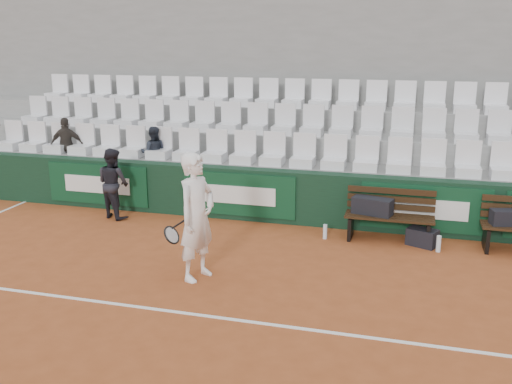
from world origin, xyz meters
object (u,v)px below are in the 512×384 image
at_px(sports_bag_left, 372,206).
at_px(spectator_c, 153,131).
at_px(bench_left, 389,228).
at_px(water_bottle_far, 439,244).
at_px(sports_bag_right, 508,217).
at_px(sports_bag_ground, 422,237).
at_px(ball_kid, 113,183).
at_px(tennis_player, 197,217).
at_px(spectator_b, 65,125).
at_px(water_bottle_near, 325,232).

bearing_deg(sports_bag_left, spectator_c, 167.46).
bearing_deg(sports_bag_left, bench_left, -5.70).
bearing_deg(water_bottle_far, sports_bag_right, 18.11).
bearing_deg(bench_left, sports_bag_ground, -9.21).
relative_size(sports_bag_ground, ball_kid, 0.35).
bearing_deg(bench_left, tennis_player, -138.06).
xyz_separation_m(bench_left, water_bottle_far, (0.82, -0.32, -0.09)).
relative_size(tennis_player, spectator_c, 1.70).
bearing_deg(sports_bag_left, spectator_b, 171.26).
bearing_deg(sports_bag_right, sports_bag_left, 179.85).
relative_size(bench_left, spectator_b, 1.25).
relative_size(sports_bag_left, ball_kid, 0.49).
relative_size(tennis_player, spectator_b, 1.55).
bearing_deg(sports_bag_left, ball_kid, -179.17).
bearing_deg(ball_kid, tennis_player, 161.57).
xyz_separation_m(bench_left, sports_bag_left, (-0.30, 0.03, 0.37)).
xyz_separation_m(bench_left, tennis_player, (-2.61, -2.34, 0.71)).
height_order(sports_bag_left, sports_bag_right, sports_bag_left).
bearing_deg(sports_bag_right, water_bottle_far, -161.89).
relative_size(sports_bag_ground, water_bottle_far, 1.76).
bearing_deg(water_bottle_far, spectator_c, 166.48).
bearing_deg(bench_left, ball_kid, -179.54).
bearing_deg(bench_left, sports_bag_right, 0.73).
bearing_deg(water_bottle_far, sports_bag_left, 162.56).
bearing_deg(water_bottle_far, ball_kid, 177.35).
bearing_deg(spectator_b, sports_bag_ground, 152.03).
height_order(bench_left, water_bottle_near, bench_left).
height_order(sports_bag_ground, tennis_player, tennis_player).
bearing_deg(bench_left, spectator_b, 171.39).
xyz_separation_m(sports_bag_left, tennis_player, (-2.31, -2.37, 0.34)).
distance_m(water_bottle_near, ball_kid, 4.19).
distance_m(tennis_player, ball_kid, 3.49).
distance_m(water_bottle_near, water_bottle_far, 1.90).
distance_m(bench_left, spectator_c, 5.15).
xyz_separation_m(ball_kid, spectator_c, (0.36, 1.09, 0.86)).
relative_size(bench_left, spectator_c, 1.37).
distance_m(bench_left, spectator_b, 7.12).
bearing_deg(spectator_c, tennis_player, 104.09).
height_order(sports_bag_left, spectator_b, spectator_b).
bearing_deg(tennis_player, ball_kid, 138.69).
relative_size(water_bottle_near, water_bottle_far, 0.94).
xyz_separation_m(sports_bag_right, tennis_player, (-4.48, -2.37, 0.36)).
height_order(bench_left, sports_bag_ground, bench_left).
relative_size(sports_bag_right, tennis_player, 0.29).
bearing_deg(water_bottle_near, sports_bag_ground, 3.39).
distance_m(sports_bag_left, ball_kid, 4.93).
height_order(ball_kid, spectator_b, spectator_b).
xyz_separation_m(bench_left, spectator_b, (-6.91, 1.05, 1.38)).
height_order(sports_bag_left, ball_kid, ball_kid).
height_order(sports_bag_left, water_bottle_far, sports_bag_left).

